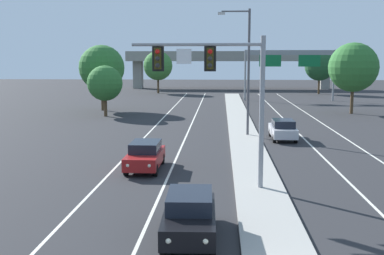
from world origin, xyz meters
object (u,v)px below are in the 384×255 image
(tree_far_left_b, at_px, (105,83))
(overhead_signal_mast, at_px, (221,80))
(car_oncoming_black, at_px, (190,215))
(tree_far_right_b, at_px, (353,67))
(car_receding_silver, at_px, (283,129))
(highway_sign_gantry, at_px, (290,59))
(tree_far_right_c, at_px, (320,66))
(car_oncoming_red, at_px, (145,155))
(street_lamp_median, at_px, (246,65))
(tree_far_left_a, at_px, (102,68))
(tree_far_left_c, at_px, (158,66))

(tree_far_left_b, bearing_deg, overhead_signal_mast, -66.45)
(car_oncoming_black, bearing_deg, tree_far_right_b, 67.81)
(car_receding_silver, distance_m, highway_sign_gantry, 35.69)
(tree_far_right_b, bearing_deg, tree_far_right_c, 85.60)
(car_oncoming_red, bearing_deg, street_lamp_median, 62.54)
(overhead_signal_mast, relative_size, highway_sign_gantry, 0.54)
(car_receding_silver, bearing_deg, highway_sign_gantry, 81.44)
(car_oncoming_red, bearing_deg, car_oncoming_black, -72.70)
(tree_far_right_c, bearing_deg, tree_far_left_b, -130.61)
(overhead_signal_mast, height_order, car_oncoming_black, overhead_signal_mast)
(street_lamp_median, height_order, car_oncoming_red, street_lamp_median)
(tree_far_left_a, relative_size, tree_far_left_b, 1.43)
(tree_far_left_c, bearing_deg, highway_sign_gantry, -32.77)
(tree_far_left_b, bearing_deg, tree_far_right_c, 49.39)
(car_oncoming_red, bearing_deg, tree_far_left_b, 108.46)
(car_oncoming_black, bearing_deg, tree_far_left_c, 98.32)
(tree_far_right_c, bearing_deg, car_oncoming_red, -109.95)
(highway_sign_gantry, xyz_separation_m, tree_far_left_c, (-21.37, 13.76, -1.25))
(car_oncoming_black, height_order, tree_far_left_c, tree_far_left_c)
(car_oncoming_black, xyz_separation_m, tree_far_left_c, (-10.19, 69.67, 4.10))
(car_oncoming_red, bearing_deg, tree_far_left_a, 108.11)
(street_lamp_median, distance_m, car_receding_silver, 5.91)
(tree_far_left_a, height_order, tree_far_left_b, tree_far_left_a)
(tree_far_left_b, bearing_deg, highway_sign_gantry, 42.75)
(overhead_signal_mast, height_order, tree_far_left_b, overhead_signal_mast)
(tree_far_left_c, distance_m, tree_far_left_b, 34.72)
(overhead_signal_mast, height_order, highway_sign_gantry, highway_sign_gantry)
(car_oncoming_black, relative_size, tree_far_right_c, 0.60)
(car_oncoming_red, height_order, tree_far_right_b, tree_far_right_b)
(tree_far_left_b, bearing_deg, tree_far_left_c, 87.92)
(tree_far_right_b, bearing_deg, car_receding_silver, -118.95)
(highway_sign_gantry, bearing_deg, tree_far_right_b, -73.88)
(car_oncoming_red, distance_m, tree_far_left_c, 59.89)
(overhead_signal_mast, bearing_deg, tree_far_left_b, 113.55)
(tree_far_right_c, bearing_deg, tree_far_left_c, -179.85)
(car_receding_silver, bearing_deg, tree_far_right_c, 75.70)
(car_oncoming_red, relative_size, highway_sign_gantry, 0.34)
(car_oncoming_red, distance_m, tree_far_left_a, 32.53)
(tree_far_left_c, relative_size, tree_far_right_c, 1.00)
(street_lamp_median, distance_m, tree_far_left_c, 49.12)
(tree_far_left_c, bearing_deg, car_receding_silver, -71.67)
(car_oncoming_black, distance_m, car_oncoming_red, 10.82)
(highway_sign_gantry, distance_m, tree_far_left_c, 25.44)
(highway_sign_gantry, bearing_deg, street_lamp_median, -103.63)
(street_lamp_median, height_order, tree_far_right_b, street_lamp_median)
(car_receding_silver, relative_size, tree_far_left_a, 0.57)
(overhead_signal_mast, relative_size, street_lamp_median, 0.72)
(tree_far_right_c, bearing_deg, street_lamp_median, -107.90)
(overhead_signal_mast, xyz_separation_m, highway_sign_gantry, (10.12, 49.60, 0.88))
(car_oncoming_black, distance_m, tree_far_left_b, 36.92)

